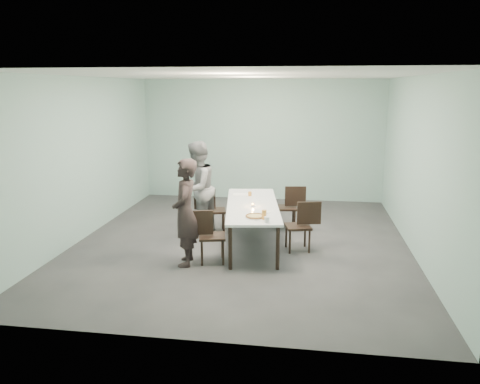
# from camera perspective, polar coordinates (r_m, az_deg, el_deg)

# --- Properties ---
(ground) EXTENTS (7.00, 7.00, 0.00)m
(ground) POSITION_cam_1_polar(r_m,az_deg,el_deg) (8.71, 0.22, -6.10)
(ground) COLOR #333335
(ground) RESTS_ON ground
(room_shell) EXTENTS (6.02, 7.02, 3.01)m
(room_shell) POSITION_cam_1_polar(r_m,az_deg,el_deg) (8.29, 0.24, 7.28)
(room_shell) COLOR #8FB4AD
(room_shell) RESTS_ON ground
(table) EXTENTS (1.27, 2.70, 0.75)m
(table) POSITION_cam_1_polar(r_m,az_deg,el_deg) (8.41, 1.52, -1.88)
(table) COLOR white
(table) RESTS_ON ground
(chair_near_left) EXTENTS (0.65, 0.50, 0.87)m
(chair_near_left) POSITION_cam_1_polar(r_m,az_deg,el_deg) (7.62, -4.03, -4.94)
(chair_near_left) COLOR black
(chair_near_left) RESTS_ON ground
(chair_far_left) EXTENTS (0.65, 0.51, 0.87)m
(chair_far_left) POSITION_cam_1_polar(r_m,az_deg,el_deg) (9.19, -3.62, -1.86)
(chair_far_left) COLOR black
(chair_far_left) RESTS_ON ground
(chair_near_right) EXTENTS (0.65, 0.51, 0.87)m
(chair_near_right) POSITION_cam_1_polar(r_m,az_deg,el_deg) (8.22, 7.64, -3.71)
(chair_near_right) COLOR black
(chair_near_right) RESTS_ON ground
(chair_far_right) EXTENTS (0.63, 0.47, 0.87)m
(chair_far_right) POSITION_cam_1_polar(r_m,az_deg,el_deg) (9.45, 6.08, -1.51)
(chair_far_right) COLOR black
(chair_far_right) RESTS_ON ground
(diner_near) EXTENTS (0.51, 0.68, 1.72)m
(diner_near) POSITION_cam_1_polar(r_m,az_deg,el_deg) (7.47, -6.69, -2.50)
(diner_near) COLOR black
(diner_near) RESTS_ON ground
(diner_far) EXTENTS (0.90, 1.03, 1.81)m
(diner_far) POSITION_cam_1_polar(r_m,az_deg,el_deg) (8.99, -5.27, 0.42)
(diner_far) COLOR slate
(diner_far) RESTS_ON ground
(pizza) EXTENTS (0.34, 0.34, 0.04)m
(pizza) POSITION_cam_1_polar(r_m,az_deg,el_deg) (7.55, 1.88, -2.98)
(pizza) COLOR white
(pizza) RESTS_ON table
(side_plate) EXTENTS (0.18, 0.18, 0.01)m
(side_plate) POSITION_cam_1_polar(r_m,az_deg,el_deg) (7.86, 3.07, -2.45)
(side_plate) COLOR white
(side_plate) RESTS_ON table
(beer_glass) EXTENTS (0.08, 0.08, 0.15)m
(beer_glass) POSITION_cam_1_polar(r_m,az_deg,el_deg) (7.44, 2.96, -2.78)
(beer_glass) COLOR orange
(beer_glass) RESTS_ON table
(water_tumbler) EXTENTS (0.08, 0.08, 0.09)m
(water_tumbler) POSITION_cam_1_polar(r_m,az_deg,el_deg) (7.27, 3.30, -3.39)
(water_tumbler) COLOR silver
(water_tumbler) RESTS_ON table
(tealight) EXTENTS (0.06, 0.06, 0.05)m
(tealight) POSITION_cam_1_polar(r_m,az_deg,el_deg) (8.22, 1.57, -1.65)
(tealight) COLOR silver
(tealight) RESTS_ON table
(amber_tumbler) EXTENTS (0.07, 0.07, 0.08)m
(amber_tumbler) POSITION_cam_1_polar(r_m,az_deg,el_deg) (9.03, 1.21, -0.21)
(amber_tumbler) COLOR orange
(amber_tumbler) RESTS_ON table
(menu) EXTENTS (0.33, 0.26, 0.01)m
(menu) POSITION_cam_1_polar(r_m,az_deg,el_deg) (9.14, 0.07, -0.29)
(menu) COLOR silver
(menu) RESTS_ON table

